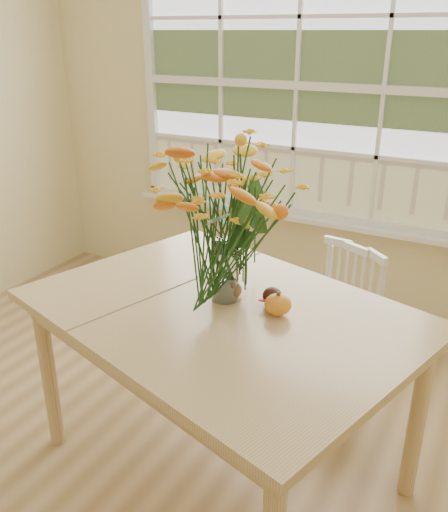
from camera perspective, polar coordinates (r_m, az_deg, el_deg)
The scene contains 8 objects.
wall_back at distance 3.68m, azimuth 7.71°, elevation 14.32°, with size 4.00×0.02×2.70m, color beige.
window at distance 3.63m, azimuth 7.64°, elevation 17.08°, with size 2.42×0.12×1.74m.
dining_table at distance 2.27m, azimuth -0.24°, elevation -7.48°, with size 1.79×1.49×0.83m.
windsor_chair at distance 2.93m, azimuth 12.07°, elevation -6.32°, with size 0.51×0.50×0.84m.
flower_vase at distance 2.14m, azimuth 0.13°, elevation 4.74°, with size 0.54×0.54×0.64m.
pumpkin at distance 2.16m, azimuth 5.70°, elevation -5.21°, with size 0.11×0.11×0.08m, color orange.
turkey_figurine at distance 2.27m, azimuth 1.04°, elevation -3.52°, with size 0.11×0.10×0.11m.
dark_gourd at distance 2.24m, azimuth 5.10°, elevation -4.28°, with size 0.13×0.11×0.07m.
Camera 1 is at (1.31, -1.15, 1.88)m, focal length 38.00 mm.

